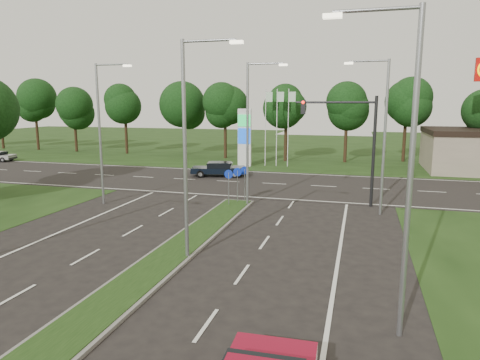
# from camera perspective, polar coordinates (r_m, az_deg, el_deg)

# --- Properties ---
(ground) EXTENTS (160.00, 160.00, 0.00)m
(ground) POSITION_cam_1_polar(r_m,az_deg,el_deg) (14.24, -20.04, -17.77)
(ground) COLOR black
(ground) RESTS_ON ground
(verge_far) EXTENTS (160.00, 50.00, 0.02)m
(verge_far) POSITION_cam_1_polar(r_m,az_deg,el_deg) (65.84, 9.03, 4.35)
(verge_far) COLOR black
(verge_far) RESTS_ON ground
(cross_road) EXTENTS (160.00, 12.00, 0.02)m
(cross_road) POSITION_cam_1_polar(r_m,az_deg,el_deg) (35.53, 3.03, -0.43)
(cross_road) COLOR black
(cross_road) RESTS_ON ground
(median_kerb) EXTENTS (2.00, 26.00, 0.12)m
(median_kerb) POSITION_cam_1_polar(r_m,az_deg,el_deg) (17.28, -12.16, -12.05)
(median_kerb) COLOR slate
(median_kerb) RESTS_ON ground
(streetlight_median_near) EXTENTS (2.53, 0.22, 9.00)m
(streetlight_median_near) POSITION_cam_1_polar(r_m,az_deg,el_deg) (17.46, -6.78, 5.33)
(streetlight_median_near) COLOR gray
(streetlight_median_near) RESTS_ON ground
(streetlight_median_far) EXTENTS (2.53, 0.22, 9.00)m
(streetlight_median_far) POSITION_cam_1_polar(r_m,az_deg,el_deg) (26.95, 1.42, 7.08)
(streetlight_median_far) COLOR gray
(streetlight_median_far) RESTS_ON ground
(streetlight_left_far) EXTENTS (2.53, 0.22, 9.00)m
(streetlight_left_far) POSITION_cam_1_polar(r_m,az_deg,el_deg) (28.92, -17.90, 6.81)
(streetlight_left_far) COLOR gray
(streetlight_left_far) RESTS_ON ground
(streetlight_right_far) EXTENTS (2.53, 0.22, 9.00)m
(streetlight_right_far) POSITION_cam_1_polar(r_m,az_deg,el_deg) (26.13, 18.34, 6.48)
(streetlight_right_far) COLOR gray
(streetlight_right_far) RESTS_ON ground
(streetlight_right_near) EXTENTS (2.53, 0.22, 9.00)m
(streetlight_right_near) POSITION_cam_1_polar(r_m,az_deg,el_deg) (12.21, 20.98, 2.67)
(streetlight_right_near) COLOR gray
(streetlight_right_near) RESTS_ON ground
(traffic_signal) EXTENTS (5.10, 0.42, 7.00)m
(traffic_signal) POSITION_cam_1_polar(r_m,az_deg,el_deg) (28.13, 14.84, 6.01)
(traffic_signal) COLOR black
(traffic_signal) RESTS_ON ground
(median_signs) EXTENTS (1.16, 1.76, 2.38)m
(median_signs) POSITION_cam_1_polar(r_m,az_deg,el_deg) (27.97, -0.39, 0.26)
(median_signs) COLOR gray
(median_signs) RESTS_ON ground
(gas_pylon) EXTENTS (5.80, 1.26, 8.00)m
(gas_pylon) POSITION_cam_1_polar(r_m,az_deg,el_deg) (44.74, 0.89, 5.90)
(gas_pylon) COLOR silver
(gas_pylon) RESTS_ON ground
(treeline_far) EXTENTS (6.00, 6.00, 9.90)m
(treeline_far) POSITION_cam_1_polar(r_m,az_deg,el_deg) (50.57, 7.28, 10.43)
(treeline_far) COLOR black
(treeline_far) RESTS_ON ground
(navy_sedan) EXTENTS (5.08, 2.97, 1.31)m
(navy_sedan) POSITION_cam_1_polar(r_m,az_deg,el_deg) (38.71, -2.86, 1.50)
(navy_sedan) COLOR black
(navy_sedan) RESTS_ON ground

